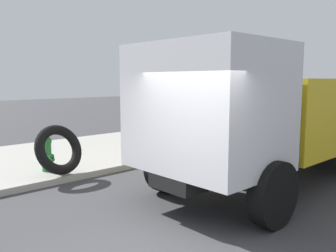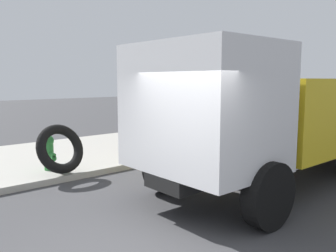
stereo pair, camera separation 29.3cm
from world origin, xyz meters
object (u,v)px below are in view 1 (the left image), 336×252
Objects in this scene: stop_sign at (149,105)px; dump_truck_yellow at (275,114)px; fire_hydrant at (47,152)px; loose_tire at (59,149)px.

dump_truck_yellow is at bearing -85.00° from stop_sign.
stop_sign is 0.31× the size of dump_truck_yellow.
dump_truck_yellow reaches higher than fire_hydrant.
stop_sign is 3.96m from dump_truck_yellow.
stop_sign is at bearing -4.15° from fire_hydrant.
fire_hydrant is 3.28m from stop_sign.
loose_tire is at bearing 132.70° from dump_truck_yellow.
stop_sign is (3.10, -0.23, 1.04)m from fire_hydrant.
fire_hydrant is 0.72× the size of loose_tire.
loose_tire is 3.17m from stop_sign.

